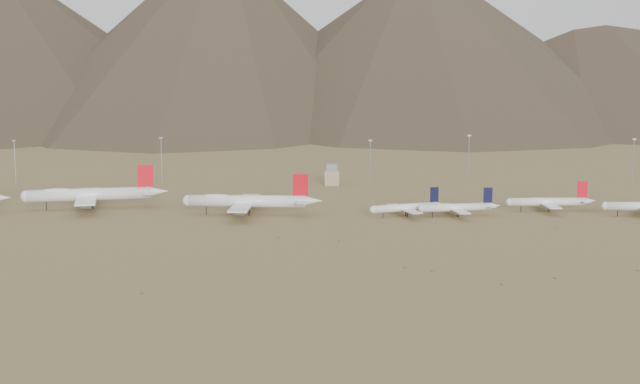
{
  "coord_description": "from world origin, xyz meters",
  "views": [
    {
      "loc": [
        28.01,
        -372.4,
        71.38
      ],
      "look_at": [
        24.2,
        30.0,
        9.76
      ],
      "focal_mm": 50.0,
      "sensor_mm": 36.0,
      "label": 1
    }
  ],
  "objects_px": {
    "widebody_east": "(247,201)",
    "control_tower": "(332,175)",
    "widebody_centre": "(90,194)",
    "narrowbody_a": "(407,207)",
    "narrowbody_b": "(459,207)"
  },
  "relations": [
    {
      "from": "widebody_east",
      "to": "control_tower",
      "type": "bearing_deg",
      "value": 70.34
    },
    {
      "from": "widebody_centre",
      "to": "narrowbody_a",
      "type": "bearing_deg",
      "value": -19.59
    },
    {
      "from": "narrowbody_a",
      "to": "narrowbody_b",
      "type": "relative_size",
      "value": 0.94
    },
    {
      "from": "widebody_east",
      "to": "narrowbody_a",
      "type": "bearing_deg",
      "value": 0.63
    },
    {
      "from": "narrowbody_b",
      "to": "control_tower",
      "type": "relative_size",
      "value": 3.18
    },
    {
      "from": "widebody_centre",
      "to": "narrowbody_b",
      "type": "relative_size",
      "value": 1.75
    },
    {
      "from": "widebody_centre",
      "to": "narrowbody_b",
      "type": "xyz_separation_m",
      "value": [
        170.62,
        -18.28,
        -2.83
      ]
    },
    {
      "from": "widebody_centre",
      "to": "widebody_east",
      "type": "bearing_deg",
      "value": -24.63
    },
    {
      "from": "control_tower",
      "to": "narrowbody_a",
      "type": "bearing_deg",
      "value": -71.1
    },
    {
      "from": "control_tower",
      "to": "narrowbody_b",
      "type": "bearing_deg",
      "value": -60.04
    },
    {
      "from": "narrowbody_a",
      "to": "control_tower",
      "type": "xyz_separation_m",
      "value": [
        -33.54,
        97.98,
        1.25
      ]
    },
    {
      "from": "widebody_centre",
      "to": "widebody_east",
      "type": "relative_size",
      "value": 1.05
    },
    {
      "from": "widebody_east",
      "to": "narrowbody_b",
      "type": "bearing_deg",
      "value": 0.97
    },
    {
      "from": "narrowbody_b",
      "to": "control_tower",
      "type": "xyz_separation_m",
      "value": [
        -56.52,
        98.06,
        1.19
      ]
    },
    {
      "from": "narrowbody_b",
      "to": "control_tower",
      "type": "bearing_deg",
      "value": 109.18
    }
  ]
}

